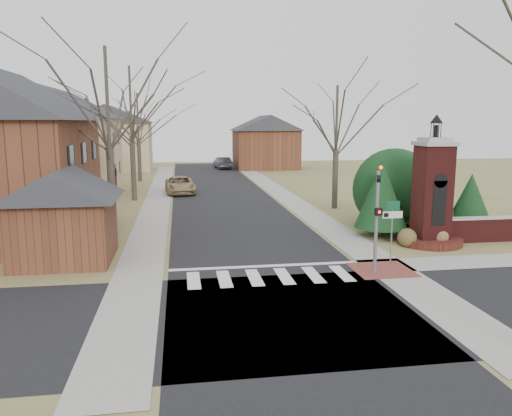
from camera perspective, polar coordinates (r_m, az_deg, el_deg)
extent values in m
plane|color=olive|center=(19.29, 1.98, -8.61)|extent=(120.00, 120.00, 0.00)
cube|color=black|center=(40.58, -3.82, 1.14)|extent=(8.00, 70.00, 0.01)
cube|color=black|center=(16.52, 3.96, -11.83)|extent=(120.00, 8.00, 0.01)
cube|color=silver|center=(20.03, 1.55, -7.88)|extent=(8.00, 2.20, 0.02)
cube|color=silver|center=(21.44, 0.83, -6.68)|extent=(8.00, 0.35, 0.02)
cube|color=gray|center=(41.35, 3.38, 1.32)|extent=(2.00, 60.00, 0.02)
cube|color=gray|center=(40.47, -11.17, 0.96)|extent=(2.00, 60.00, 0.02)
cube|color=brown|center=(21.56, 14.20, -6.88)|extent=(2.40, 2.40, 0.02)
cylinder|color=slate|center=(20.52, 13.59, -1.69)|extent=(0.14, 0.14, 4.20)
imported|color=black|center=(20.23, 13.81, 3.73)|extent=(0.15, 0.18, 0.90)
sphere|color=#FF0C05|center=(20.00, 14.08, 4.51)|extent=(0.14, 0.14, 0.14)
cube|color=black|center=(20.26, 13.84, -0.41)|extent=(0.28, 0.16, 0.30)
sphere|color=#FF0C05|center=(20.18, 13.93, -0.45)|extent=(0.11, 0.11, 0.11)
cylinder|color=slate|center=(22.44, 15.23, -2.88)|extent=(0.06, 0.06, 2.60)
cube|color=silver|center=(22.26, 15.35, -0.75)|extent=(0.90, 0.03, 0.30)
cube|color=black|center=(22.13, 14.65, -0.78)|extent=(0.22, 0.02, 0.18)
cube|color=#104A2C|center=(22.19, 15.39, 0.26)|extent=(0.60, 0.03, 0.40)
cylinder|color=#4D1716|center=(26.79, 19.19, -3.51)|extent=(3.20, 3.20, 0.36)
cube|color=#4D1716|center=(26.37, 19.48, 1.41)|extent=(1.50, 1.50, 5.00)
cube|color=black|center=(25.79, 20.19, 0.51)|extent=(0.70, 0.10, 2.20)
cube|color=gray|center=(26.15, 19.79, 6.94)|extent=(1.70, 1.70, 0.20)
cube|color=gray|center=(26.14, 19.82, 7.38)|extent=(1.30, 1.30, 0.20)
cylinder|color=black|center=(26.13, 19.87, 8.26)|extent=(0.20, 0.20, 0.60)
cone|color=black|center=(26.13, 19.95, 9.57)|extent=(0.64, 0.64, 0.45)
cube|color=#4D1716|center=(29.07, 27.11, -2.18)|extent=(7.50, 0.40, 1.20)
cube|color=gray|center=(28.95, 27.21, -0.92)|extent=(7.50, 0.50, 0.10)
cube|color=tan|center=(46.18, -21.45, 5.53)|extent=(9.00, 12.00, 6.40)
cube|color=tan|center=(44.42, -25.70, 10.69)|extent=(0.75, 0.75, 3.50)
cube|color=brown|center=(23.51, -21.03, -2.37)|extent=(4.00, 4.00, 2.80)
cube|color=brown|center=(22.70, -24.52, 2.07)|extent=(0.75, 0.75, 1.82)
cube|color=tan|center=(66.60, -16.27, 6.74)|extent=(10.00, 8.00, 6.00)
cube|color=tan|center=(65.38, -19.09, 10.05)|extent=(0.75, 0.75, 3.08)
cube|color=brown|center=(67.06, 1.06, 6.71)|extent=(8.00, 8.00, 5.00)
cube|color=brown|center=(65.03, -0.65, 9.62)|extent=(0.75, 0.75, 2.80)
cylinder|color=#473D33|center=(27.77, 13.99, -2.64)|extent=(0.20, 0.20, 0.50)
cone|color=black|center=(27.41, 14.17, 1.55)|extent=(2.80, 2.80, 3.60)
cylinder|color=#473D33|center=(30.23, 18.90, -1.88)|extent=(0.20, 0.20, 0.50)
cone|color=black|center=(29.86, 19.15, 2.54)|extent=(3.40, 3.40, 4.20)
cylinder|color=#473D33|center=(30.36, 23.12, -2.09)|extent=(0.20, 0.20, 0.50)
cone|color=black|center=(30.09, 23.33, 0.98)|extent=(2.40, 2.40, 2.80)
sphere|color=black|center=(30.39, 15.48, 2.46)|extent=(4.80, 4.80, 4.80)
cylinder|color=#473D33|center=(27.45, -16.15, 1.71)|extent=(0.40, 0.40, 4.83)
cylinder|color=#473D33|center=(40.29, -13.85, 4.42)|extent=(0.40, 0.40, 5.04)
cylinder|color=#473D33|center=(53.27, -13.18, 5.35)|extent=(0.40, 0.40, 4.41)
cylinder|color=#473D33|center=(35.92, 9.03, 3.29)|extent=(0.40, 0.40, 4.20)
imported|color=#9A8354|center=(43.68, -8.67, 2.63)|extent=(2.72, 5.37, 1.46)
imported|color=#303337|center=(66.32, -3.85, 5.16)|extent=(2.24, 4.86, 1.54)
sphere|color=brown|center=(25.76, 16.90, -3.25)|extent=(0.93, 0.93, 0.93)
sphere|color=brown|center=(26.52, 20.21, -3.03)|extent=(0.96, 0.96, 0.96)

